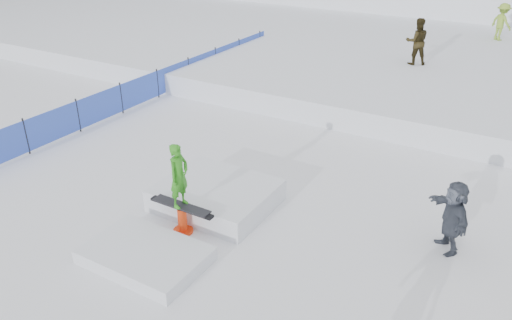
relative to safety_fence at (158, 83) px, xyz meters
The scene contains 7 objects.
ground 9.28m from the safety_fence, 45.44° to the right, with size 120.00×120.00×0.00m, color white.
snow_midrise 11.43m from the safety_fence, 55.34° to the left, with size 50.00×18.00×0.80m, color white.
safety_fence is the anchor object (origin of this frame).
walker_olive 10.26m from the safety_fence, 40.40° to the left, with size 0.89×0.69×1.82m, color black.
walker_ygreen 16.41m from the safety_fence, 51.81° to the left, with size 1.10×0.63×1.70m, color #87AF34.
spectator_dark 12.18m from the safety_fence, 20.43° to the right, with size 1.47×0.47×1.58m, color #3F4553.
jib_rail_feature 8.70m from the safety_fence, 43.54° to the right, with size 2.60×4.40×2.11m.
Camera 1 is at (5.81, -6.99, 6.32)m, focal length 35.00 mm.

